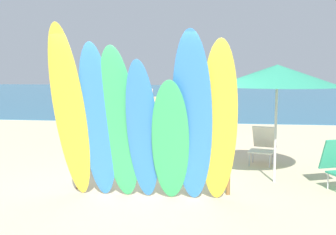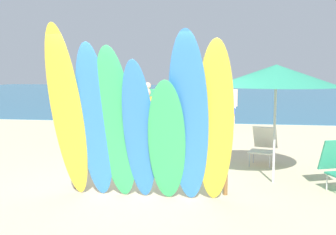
{
  "view_description": "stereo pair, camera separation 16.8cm",
  "coord_description": "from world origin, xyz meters",
  "px_view_note": "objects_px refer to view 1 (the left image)",
  "views": [
    {
      "loc": [
        1.17,
        -6.58,
        2.0
      ],
      "look_at": [
        0.0,
        2.08,
        1.0
      ],
      "focal_mm": 44.26,
      "sensor_mm": 36.0,
      "label": 1
    },
    {
      "loc": [
        1.34,
        -6.56,
        2.0
      ],
      "look_at": [
        0.0,
        2.08,
        1.0
      ],
      "focal_mm": 44.26,
      "sensor_mm": 36.0,
      "label": 2
    }
  ],
  "objects_px": {
    "surfboard_green_4": "(170,143)",
    "beach_chair_red": "(263,144)",
    "surfboard_rack": "(151,164)",
    "surfboard_blue_3": "(143,133)",
    "surfboard_yellow_6": "(219,125)",
    "beachgoer_midbeach": "(145,103)",
    "surfboard_blue_5": "(192,121)",
    "surfboard_green_2": "(119,125)",
    "beach_umbrella": "(277,76)",
    "beachgoer_photographing": "(226,104)",
    "surfboard_yellow_0": "(70,115)",
    "beachgoer_near_rack": "(145,116)",
    "surfboard_blue_1": "(98,123)",
    "beachgoer_strolling": "(192,111)"
  },
  "relations": [
    {
      "from": "surfboard_green_4",
      "to": "beachgoer_near_rack",
      "type": "distance_m",
      "value": 3.96
    },
    {
      "from": "surfboard_green_4",
      "to": "beachgoer_near_rack",
      "type": "relative_size",
      "value": 1.27
    },
    {
      "from": "surfboard_yellow_0",
      "to": "beachgoer_photographing",
      "type": "relative_size",
      "value": 1.71
    },
    {
      "from": "surfboard_green_4",
      "to": "surfboard_yellow_6",
      "type": "bearing_deg",
      "value": -0.27
    },
    {
      "from": "surfboard_blue_3",
      "to": "beachgoer_midbeach",
      "type": "xyz_separation_m",
      "value": [
        -1.37,
        7.33,
        -0.15
      ]
    },
    {
      "from": "surfboard_blue_3",
      "to": "beachgoer_near_rack",
      "type": "height_order",
      "value": "surfboard_blue_3"
    },
    {
      "from": "surfboard_blue_3",
      "to": "surfboard_blue_5",
      "type": "relative_size",
      "value": 0.85
    },
    {
      "from": "surfboard_blue_3",
      "to": "beachgoer_midbeach",
      "type": "distance_m",
      "value": 7.46
    },
    {
      "from": "beach_umbrella",
      "to": "surfboard_yellow_6",
      "type": "bearing_deg",
      "value": -123.61
    },
    {
      "from": "surfboard_green_4",
      "to": "surfboard_blue_5",
      "type": "distance_m",
      "value": 0.47
    },
    {
      "from": "surfboard_rack",
      "to": "beachgoer_near_rack",
      "type": "height_order",
      "value": "beachgoer_near_rack"
    },
    {
      "from": "beachgoer_near_rack",
      "to": "surfboard_green_2",
      "type": "bearing_deg",
      "value": 75.28
    },
    {
      "from": "surfboard_yellow_0",
      "to": "surfboard_green_4",
      "type": "distance_m",
      "value": 1.57
    },
    {
      "from": "surfboard_yellow_0",
      "to": "beachgoer_near_rack",
      "type": "distance_m",
      "value": 3.85
    },
    {
      "from": "surfboard_rack",
      "to": "surfboard_blue_3",
      "type": "relative_size",
      "value": 1.15
    },
    {
      "from": "surfboard_yellow_0",
      "to": "beachgoer_near_rack",
      "type": "height_order",
      "value": "surfboard_yellow_0"
    },
    {
      "from": "surfboard_yellow_6",
      "to": "beach_chair_red",
      "type": "bearing_deg",
      "value": 69.66
    },
    {
      "from": "surfboard_rack",
      "to": "beachgoer_midbeach",
      "type": "bearing_deg",
      "value": 101.71
    },
    {
      "from": "surfboard_blue_5",
      "to": "beachgoer_photographing",
      "type": "bearing_deg",
      "value": 86.52
    },
    {
      "from": "surfboard_green_2",
      "to": "beach_umbrella",
      "type": "relative_size",
      "value": 1.13
    },
    {
      "from": "surfboard_blue_1",
      "to": "beach_chair_red",
      "type": "xyz_separation_m",
      "value": [
        2.72,
        3.0,
        -0.78
      ]
    },
    {
      "from": "surfboard_green_2",
      "to": "beachgoer_midbeach",
      "type": "distance_m",
      "value": 7.35
    },
    {
      "from": "surfboard_blue_5",
      "to": "surfboard_yellow_6",
      "type": "height_order",
      "value": "surfboard_blue_5"
    },
    {
      "from": "surfboard_blue_5",
      "to": "beach_umbrella",
      "type": "height_order",
      "value": "surfboard_blue_5"
    },
    {
      "from": "beachgoer_near_rack",
      "to": "beach_chair_red",
      "type": "bearing_deg",
      "value": 144.91
    },
    {
      "from": "beachgoer_midbeach",
      "to": "beachgoer_near_rack",
      "type": "bearing_deg",
      "value": -122.14
    },
    {
      "from": "surfboard_blue_1",
      "to": "beachgoer_photographing",
      "type": "bearing_deg",
      "value": 73.91
    },
    {
      "from": "beachgoer_near_rack",
      "to": "beachgoer_midbeach",
      "type": "bearing_deg",
      "value": -98.54
    },
    {
      "from": "surfboard_green_2",
      "to": "surfboard_blue_5",
      "type": "distance_m",
      "value": 1.11
    },
    {
      "from": "surfboard_green_4",
      "to": "surfboard_yellow_6",
      "type": "relative_size",
      "value": 0.8
    },
    {
      "from": "surfboard_yellow_0",
      "to": "surfboard_blue_5",
      "type": "relative_size",
      "value": 1.04
    },
    {
      "from": "surfboard_yellow_0",
      "to": "beachgoer_midbeach",
      "type": "xyz_separation_m",
      "value": [
        -0.27,
        7.33,
        -0.41
      ]
    },
    {
      "from": "surfboard_blue_5",
      "to": "beachgoer_strolling",
      "type": "height_order",
      "value": "surfboard_blue_5"
    },
    {
      "from": "surfboard_blue_5",
      "to": "beach_chair_red",
      "type": "relative_size",
      "value": 3.21
    },
    {
      "from": "surfboard_green_4",
      "to": "beachgoer_midbeach",
      "type": "xyz_separation_m",
      "value": [
        -1.79,
        7.33,
        -0.01
      ]
    },
    {
      "from": "surfboard_rack",
      "to": "surfboard_yellow_0",
      "type": "bearing_deg",
      "value": -149.01
    },
    {
      "from": "surfboard_blue_3",
      "to": "beachgoer_near_rack",
      "type": "xyz_separation_m",
      "value": [
        -0.69,
        3.8,
        -0.17
      ]
    },
    {
      "from": "surfboard_rack",
      "to": "surfboard_blue_5",
      "type": "bearing_deg",
      "value": -44.27
    },
    {
      "from": "surfboard_yellow_6",
      "to": "beachgoer_photographing",
      "type": "xyz_separation_m",
      "value": [
        0.13,
        7.31,
        -0.28
      ]
    },
    {
      "from": "surfboard_yellow_0",
      "to": "beachgoer_photographing",
      "type": "bearing_deg",
      "value": 75.81
    },
    {
      "from": "surfboard_blue_1",
      "to": "beachgoer_strolling",
      "type": "height_order",
      "value": "surfboard_blue_1"
    },
    {
      "from": "surfboard_blue_1",
      "to": "beachgoer_near_rack",
      "type": "bearing_deg",
      "value": 88.59
    },
    {
      "from": "surfboard_green_4",
      "to": "beach_chair_red",
      "type": "height_order",
      "value": "surfboard_green_4"
    },
    {
      "from": "surfboard_yellow_6",
      "to": "beach_chair_red",
      "type": "relative_size",
      "value": 3.02
    },
    {
      "from": "surfboard_rack",
      "to": "surfboard_green_2",
      "type": "distance_m",
      "value": 1.01
    },
    {
      "from": "surfboard_rack",
      "to": "surfboard_yellow_6",
      "type": "xyz_separation_m",
      "value": [
        1.1,
        -0.61,
        0.75
      ]
    },
    {
      "from": "surfboard_rack",
      "to": "beachgoer_midbeach",
      "type": "xyz_separation_m",
      "value": [
        -1.38,
        6.67,
        0.46
      ]
    },
    {
      "from": "surfboard_rack",
      "to": "surfboard_blue_3",
      "type": "bearing_deg",
      "value": -90.57
    },
    {
      "from": "surfboard_green_2",
      "to": "beachgoer_photographing",
      "type": "bearing_deg",
      "value": 82.01
    },
    {
      "from": "surfboard_rack",
      "to": "surfboard_blue_5",
      "type": "xyz_separation_m",
      "value": [
        0.73,
        -0.71,
        0.81
      ]
    }
  ]
}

